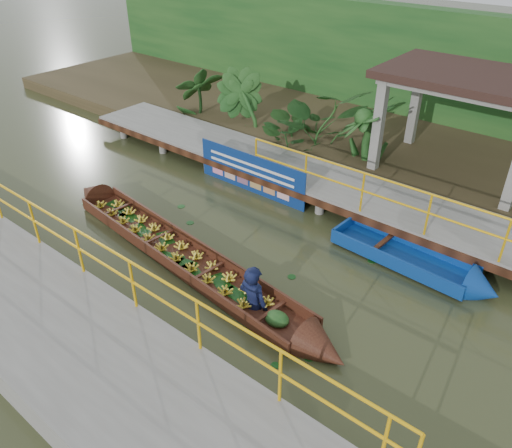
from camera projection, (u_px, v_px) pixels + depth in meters
The scene contains 10 objects.
ground at pixel (220, 245), 11.70m from camera, with size 80.00×80.00×0.00m, color #2E351A.
land_strip at pixel (374, 139), 16.50m from camera, with size 30.00×8.00×0.45m, color #332C19.
far_dock at pixel (305, 176), 13.68m from camera, with size 16.00×2.06×1.66m.
near_dock at pixel (92, 363), 8.26m from camera, with size 18.00×2.40×1.73m.
pavilion at pixel (470, 87), 12.72m from camera, with size 4.40×3.00×3.00m.
foliage_backdrop at pixel (415, 69), 17.19m from camera, with size 30.00×0.80×4.00m, color #144018.
vendor_boat at pixel (195, 258), 10.75m from camera, with size 8.97×1.81×2.25m.
moored_blue_boat at pixel (440, 272), 10.56m from camera, with size 3.74×1.17×0.88m.
blue_banner at pixel (251, 173), 13.63m from camera, with size 3.59×0.04×1.12m.
tropical_plants at pixel (356, 127), 14.18m from camera, with size 14.54×1.54×1.92m.
Camera 1 is at (6.73, -6.94, 6.66)m, focal length 35.00 mm.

